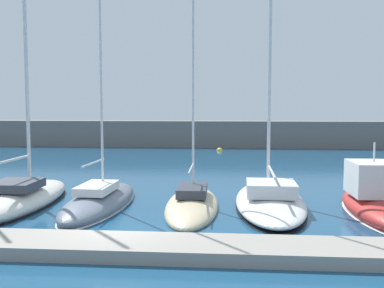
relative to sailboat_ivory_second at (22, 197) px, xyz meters
name	(u,v)px	position (x,y,z in m)	size (l,w,h in m)	color
ground_plane	(117,238)	(5.71, -4.73, -0.40)	(120.00, 120.00, 0.00)	navy
dock_pier	(105,246)	(5.71, -6.35, -0.18)	(26.63, 2.14, 0.42)	gray
breakwater_seawall	(196,134)	(5.71, 31.55, 1.07)	(108.00, 3.38, 2.94)	slate
sailboat_ivory_second	(22,197)	(0.00, 0.00, 0.00)	(2.87, 8.92, 13.81)	silver
sailboat_slate_third	(100,201)	(3.69, 0.05, -0.10)	(2.68, 8.45, 13.59)	slate
sailboat_sand_fourth	(192,204)	(7.95, 0.20, -0.20)	(2.56, 8.22, 14.38)	beige
sailboat_white_fifth	(270,198)	(11.51, 0.81, 0.00)	(3.33, 9.71, 18.29)	white
motorboat_red_sixth	(375,200)	(15.87, -0.44, 0.24)	(2.30, 7.27, 3.32)	#B72D28
mooring_buoy_yellow	(220,151)	(8.58, 26.80, -0.40)	(0.63, 0.63, 0.63)	yellow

